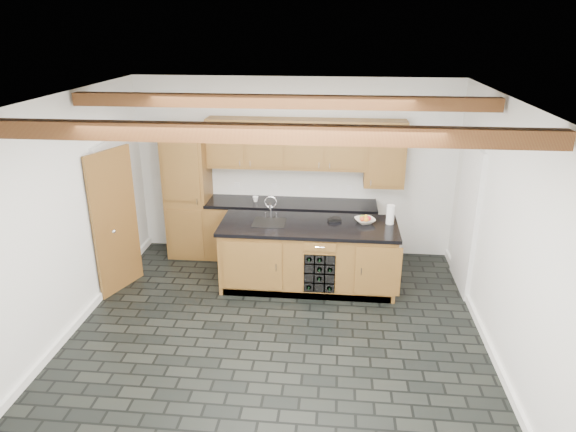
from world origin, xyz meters
name	(u,v)px	position (x,y,z in m)	size (l,w,h in m)	color
ground	(276,333)	(0.00, 0.00, 0.00)	(5.00, 5.00, 0.00)	black
room_shell	(274,201)	(-0.09, 0.53, 1.53)	(5.01, 5.00, 5.00)	white
back_cabinetry	(269,198)	(-0.38, 2.24, 0.98)	(3.65, 0.62, 2.20)	brown
island	(309,255)	(0.31, 1.28, 0.46)	(2.48, 0.96, 0.93)	brown
faucet	(270,220)	(-0.25, 1.33, 0.96)	(0.45, 0.40, 0.34)	black
kitchen_scale	(335,220)	(0.66, 1.45, 0.96)	(0.20, 0.14, 0.05)	black
fruit_bowl	(365,221)	(1.08, 1.42, 0.96)	(0.27, 0.27, 0.07)	silver
fruit_cluster	(365,218)	(1.08, 1.42, 1.00)	(0.16, 0.17, 0.07)	red
paper_towel	(390,215)	(1.42, 1.43, 1.06)	(0.11, 0.11, 0.27)	white
mug	(256,199)	(-0.58, 2.17, 0.97)	(0.09, 0.09, 0.08)	white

